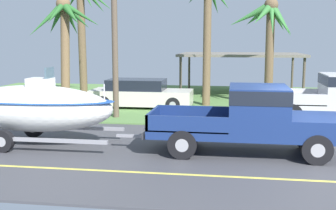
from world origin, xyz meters
TOP-DOWN VIEW (x-y plane):
  - ground at (0.00, 8.38)m, footprint 36.00×22.00m
  - pickup_truck_towing at (-1.37, 0.45)m, footprint 5.59×2.01m
  - boat_on_trailer at (-8.08, 0.45)m, footprint 6.30×2.15m
  - parked_sedan_near at (-6.41, 7.97)m, footprint 4.77×1.83m
  - carport_awning at (-1.65, 13.88)m, footprint 7.07×5.04m
  - palm_tree_near_right at (-0.49, 9.29)m, footprint 3.15×2.87m
  - palm_tree_mid at (-9.22, 5.86)m, footprint 3.06×2.97m
  - palm_tree_far_left at (-3.36, 9.14)m, footprint 2.29×3.30m
  - palm_tree_far_right at (-10.30, 11.00)m, footprint 3.43×2.97m
  - utility_pole at (-6.82, 5.18)m, footprint 0.24×1.80m

SIDE VIEW (x-z plane):
  - ground at x=0.00m, z-range -0.07..0.04m
  - parked_sedan_near at x=-6.41m, z-range -0.02..1.36m
  - pickup_truck_towing at x=-1.37m, z-range 0.10..2.03m
  - boat_on_trailer at x=-8.08m, z-range -0.05..2.36m
  - carport_awning at x=-1.65m, z-range 1.11..3.55m
  - palm_tree_mid at x=-9.22m, z-range 1.20..6.24m
  - palm_tree_near_right at x=-0.49m, z-range 1.28..6.45m
  - utility_pole at x=-6.82m, z-range 0.15..8.08m
  - palm_tree_far_left at x=-3.36m, z-range 1.43..7.79m
  - palm_tree_far_right at x=-10.30m, z-range 1.40..7.96m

